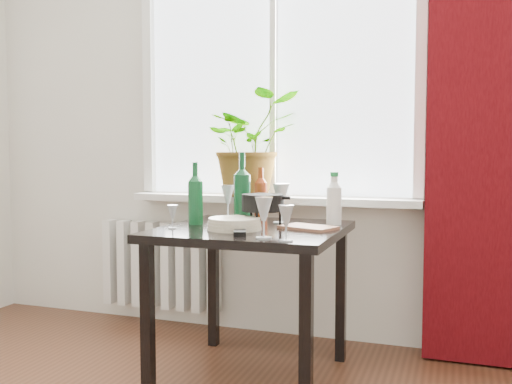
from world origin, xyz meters
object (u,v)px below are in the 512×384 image
(wineglass_front_right, at_px, (264,217))
(wineglass_back_left, at_px, (228,201))
(plate_stack, at_px, (234,224))
(wineglass_far_right, at_px, (286,223))
(fondue_pot, at_px, (263,210))
(wineglass_front_left, at_px, (172,217))
(wine_bottle_left, at_px, (195,193))
(cleaning_bottle, at_px, (334,198))
(radiator, at_px, (161,265))
(bottle_amber, at_px, (261,192))
(tv_remote, at_px, (240,231))
(table, at_px, (252,246))
(cutting_board, at_px, (308,227))
(wine_bottle_right, at_px, (242,187))
(wineglass_back_center, at_px, (281,203))
(potted_plant, at_px, (250,144))

(wineglass_front_right, relative_size, wineglass_back_left, 0.97)
(wineglass_back_left, xyz_separation_m, plate_stack, (0.22, -0.47, -0.06))
(wineglass_far_right, distance_m, fondue_pot, 0.46)
(wineglass_front_left, distance_m, fondue_pot, 0.43)
(wine_bottle_left, distance_m, cleaning_bottle, 0.69)
(wineglass_front_left, xyz_separation_m, plate_stack, (0.29, 0.06, -0.03))
(radiator, relative_size, plate_stack, 3.15)
(bottle_amber, xyz_separation_m, wineglass_back_left, (-0.19, 0.00, -0.05))
(wine_bottle_left, height_order, wineglass_front_right, wine_bottle_left)
(wine_bottle_left, height_order, wineglass_back_left, wine_bottle_left)
(cleaning_bottle, distance_m, tv_remote, 0.57)
(plate_stack, height_order, tv_remote, plate_stack)
(bottle_amber, relative_size, wineglass_back_left, 1.55)
(table, bearing_deg, bottle_amber, 102.24)
(radiator, xyz_separation_m, bottle_amber, (0.77, -0.28, 0.50))
(cutting_board, bearing_deg, wine_bottle_left, -177.87)
(wineglass_front_left, bearing_deg, wine_bottle_right, 54.62)
(radiator, bearing_deg, bottle_amber, -19.81)
(wineglass_front_right, relative_size, wineglass_back_center, 0.85)
(table, distance_m, wine_bottle_right, 0.33)
(bottle_amber, height_order, tv_remote, bottle_amber)
(radiator, xyz_separation_m, table, (0.85, -0.63, 0.27))
(potted_plant, xyz_separation_m, wineglass_back_left, (-0.05, -0.22, -0.32))
(cleaning_bottle, bearing_deg, plate_stack, -139.70)
(wineglass_back_left, xyz_separation_m, cutting_board, (0.54, -0.32, -0.09))
(cleaning_bottle, xyz_separation_m, plate_stack, (-0.40, -0.34, -0.10))
(bottle_amber, relative_size, wineglass_front_left, 2.52)
(wineglass_front_left, bearing_deg, bottle_amber, 63.96)
(cutting_board, bearing_deg, plate_stack, -155.31)
(wine_bottle_right, distance_m, cleaning_bottle, 0.47)
(fondue_pot, bearing_deg, wineglass_back_center, 58.44)
(potted_plant, relative_size, plate_stack, 2.39)
(table, xyz_separation_m, bottle_amber, (-0.08, 0.35, 0.23))
(wineglass_front_right, relative_size, plate_stack, 0.70)
(wineglass_back_left, bearing_deg, cutting_board, -30.73)
(potted_plant, xyz_separation_m, wineglass_front_right, (0.39, -0.89, -0.32))
(fondue_pot, relative_size, cutting_board, 0.94)
(cleaning_bottle, bearing_deg, fondue_pot, -148.04)
(potted_plant, distance_m, wineglass_front_right, 1.02)
(table, xyz_separation_m, wineglass_front_right, (0.17, -0.32, 0.18))
(wineglass_back_center, distance_m, plate_stack, 0.34)
(tv_remote, bearing_deg, wineglass_back_left, 96.19)
(potted_plant, distance_m, bottle_amber, 0.37)
(table, relative_size, cutting_board, 3.41)
(wineglass_back_center, relative_size, fondue_pot, 0.89)
(table, distance_m, cutting_board, 0.29)
(bottle_amber, height_order, wineglass_far_right, bottle_amber)
(wineglass_front_left, bearing_deg, cleaning_bottle, 30.29)
(wineglass_front_right, relative_size, wineglass_far_right, 1.18)
(radiator, xyz_separation_m, wineglass_far_right, (1.13, -1.00, 0.44))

